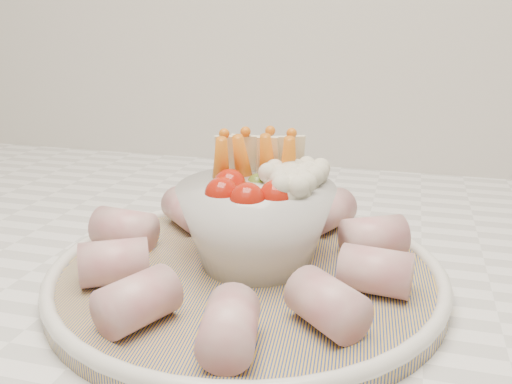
# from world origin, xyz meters

# --- Properties ---
(serving_platter) EXTENTS (0.36, 0.36, 0.02)m
(serving_platter) POSITION_xyz_m (0.03, 1.35, 0.93)
(serving_platter) COLOR navy
(serving_platter) RESTS_ON kitchen_counter
(veggie_bowl) EXTENTS (0.13, 0.13, 0.11)m
(veggie_bowl) POSITION_xyz_m (0.03, 1.37, 0.98)
(veggie_bowl) COLOR silver
(veggie_bowl) RESTS_ON serving_platter
(cured_meat_rolls) EXTENTS (0.29, 0.29, 0.04)m
(cured_meat_rolls) POSITION_xyz_m (0.02, 1.36, 0.95)
(cured_meat_rolls) COLOR #B6535E
(cured_meat_rolls) RESTS_ON serving_platter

